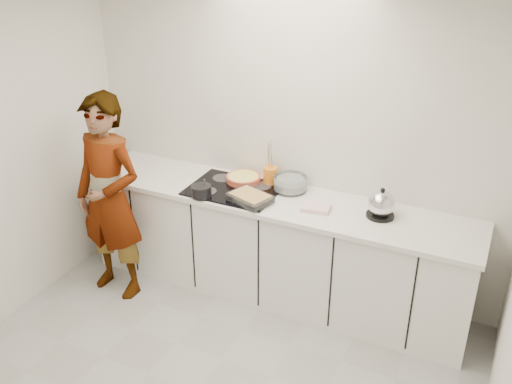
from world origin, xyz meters
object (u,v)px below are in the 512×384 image
at_px(mixing_bowl, 290,184).
at_px(kettle, 381,205).
at_px(tart_dish, 244,178).
at_px(cook, 109,199).
at_px(hob, 234,189).
at_px(baking_dish, 250,197).
at_px(utensil_crock, 270,176).
at_px(saucepan, 201,191).

bearing_deg(mixing_bowl, kettle, -9.09).
xyz_separation_m(tart_dish, cook, (-0.88, -0.66, -0.08)).
height_order(hob, tart_dish, tart_dish).
relative_size(hob, baking_dish, 1.94).
bearing_deg(utensil_crock, cook, -146.25).
bearing_deg(hob, cook, -150.28).
relative_size(saucepan, utensil_crock, 1.34).
distance_m(tart_dish, kettle, 1.19).
bearing_deg(hob, utensil_crock, 46.48).
bearing_deg(utensil_crock, hob, -133.52).
bearing_deg(saucepan, cook, -158.99).
xyz_separation_m(utensil_crock, cook, (-1.09, -0.73, -0.11)).
height_order(kettle, utensil_crock, kettle).
relative_size(tart_dish, mixing_bowl, 0.86).
height_order(tart_dish, saucepan, saucepan).
height_order(mixing_bowl, kettle, kettle).
relative_size(baking_dish, cook, 0.21).
distance_m(saucepan, kettle, 1.39).
relative_size(hob, cook, 0.41).
distance_m(hob, cook, 1.01).
relative_size(kettle, utensil_crock, 1.58).
bearing_deg(saucepan, hob, 53.36).
relative_size(mixing_bowl, kettle, 1.44).
xyz_separation_m(saucepan, mixing_bowl, (0.59, 0.42, -0.00)).
bearing_deg(utensil_crock, tart_dish, -161.84).
bearing_deg(baking_dish, tart_dish, 124.51).
xyz_separation_m(saucepan, utensil_crock, (0.39, 0.46, 0.02)).
distance_m(hob, tart_dish, 0.17).
height_order(hob, kettle, kettle).
height_order(tart_dish, utensil_crock, utensil_crock).
distance_m(tart_dish, cook, 1.10).
distance_m(saucepan, utensil_crock, 0.60).
bearing_deg(baking_dish, utensil_crock, 89.87).
relative_size(tart_dish, saucepan, 1.46).
bearing_deg(utensil_crock, kettle, -9.55).
bearing_deg(saucepan, mixing_bowl, 35.73).
relative_size(baking_dish, utensil_crock, 2.47).
distance_m(tart_dish, saucepan, 0.43).
bearing_deg(kettle, mixing_bowl, 170.91).
bearing_deg(tart_dish, mixing_bowl, 4.30).
xyz_separation_m(hob, saucepan, (-0.17, -0.23, 0.05)).
relative_size(tart_dish, utensil_crock, 1.96).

